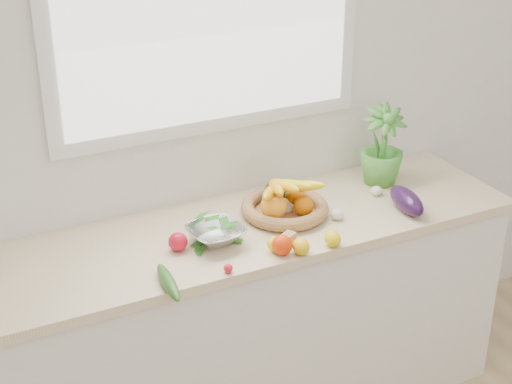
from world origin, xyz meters
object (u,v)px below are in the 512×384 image
apple (178,242)px  eggplant (406,201)px  cucumber (168,282)px  colander_with_spinach (216,230)px  potted_herb (382,145)px  fruit_basket (284,203)px

apple → eggplant: 0.95m
eggplant → cucumber: 1.07m
eggplant → colander_with_spinach: colander_with_spinach is taller
eggplant → cucumber: eggplant is taller
cucumber → potted_herb: bearing=19.0°
apple → potted_herb: 1.03m
apple → potted_herb: bearing=9.3°
potted_herb → fruit_basket: bearing=-170.6°
fruit_basket → colander_with_spinach: fruit_basket is taller
cucumber → colander_with_spinach: size_ratio=1.08×
eggplant → cucumber: (-1.06, -0.11, -0.02)m
apple → cucumber: 0.25m
eggplant → cucumber: bearing=-174.0°
eggplant → potted_herb: bearing=77.3°
fruit_basket → colander_with_spinach: size_ratio=1.58×
apple → fruit_basket: fruit_basket is taller
apple → colander_with_spinach: bearing=-4.6°
potted_herb → apple: bearing=-170.7°
apple → potted_herb: size_ratio=0.21×
potted_herb → colander_with_spinach: potted_herb is taller
potted_herb → fruit_basket: potted_herb is taller
potted_herb → eggplant: bearing=-102.7°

